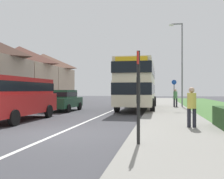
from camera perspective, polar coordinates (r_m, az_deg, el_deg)
ground_plane at (r=9.18m, az=-12.41°, el=-9.90°), size 120.00×120.00×0.00m
lane_marking_centre at (r=16.77m, az=-1.55°, el=-5.48°), size 0.14×60.00×0.01m
pavement_near_side at (r=14.41m, az=13.33°, el=-6.12°), size 3.20×68.00×0.12m
double_decker_bus at (r=20.31m, az=5.88°, el=1.47°), size 2.80×9.72×3.70m
parked_van_red at (r=13.63m, az=-20.87°, el=-1.21°), size 2.11×5.58×2.19m
parked_car_dark_green at (r=19.10m, az=-11.12°, el=-2.22°), size 1.95×4.05×1.58m
pedestrian_at_stop at (r=10.19m, az=17.62°, el=-3.41°), size 0.34×0.34×1.67m
pedestrian_walking_away at (r=22.55m, az=14.18°, el=-1.65°), size 0.34×0.34×1.67m
bus_stop_sign at (r=6.72m, az=6.00°, el=-0.26°), size 0.09×0.52×2.60m
cycle_route_sign at (r=23.81m, az=13.90°, el=-0.48°), size 0.44×0.08×2.52m
street_lamp_mid at (r=22.64m, az=15.35°, el=6.60°), size 1.14×0.20×7.35m
house_terrace_far_side at (r=30.81m, az=-20.30°, el=3.11°), size 7.03×18.06×6.63m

